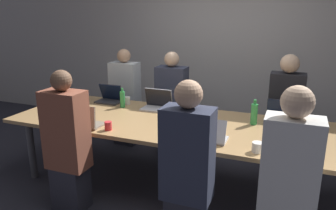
# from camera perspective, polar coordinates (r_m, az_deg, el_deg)

# --- Properties ---
(ground_plane) EXTENTS (24.00, 24.00, 0.00)m
(ground_plane) POSITION_cam_1_polar(r_m,az_deg,el_deg) (3.82, 2.35, -13.94)
(ground_plane) COLOR #2D2D38
(curtain_wall) EXTENTS (12.00, 0.06, 2.80)m
(curtain_wall) POSITION_cam_1_polar(r_m,az_deg,el_deg) (5.26, 9.82, 10.30)
(curtain_wall) COLOR #BCB7B2
(curtain_wall) RESTS_ON ground_plane
(conference_table) EXTENTS (3.78, 1.23, 0.76)m
(conference_table) POSITION_cam_1_polar(r_m,az_deg,el_deg) (3.52, 2.48, -3.95)
(conference_table) COLOR tan
(conference_table) RESTS_ON ground_plane
(laptop_far_left) EXTENTS (0.32, 0.24, 0.23)m
(laptop_far_left) POSITION_cam_1_polar(r_m,az_deg,el_deg) (4.35, -10.04, 1.42)
(laptop_far_left) COLOR #333338
(laptop_far_left) RESTS_ON conference_table
(person_far_left) EXTENTS (0.40, 0.24, 1.40)m
(person_far_left) POSITION_cam_1_polar(r_m,az_deg,el_deg) (4.79, -7.42, 1.01)
(person_far_left) COLOR #2D2D38
(person_far_left) RESTS_ON ground_plane
(cup_far_left) EXTENTS (0.07, 0.07, 0.10)m
(cup_far_left) POSITION_cam_1_polar(r_m,az_deg,el_deg) (4.20, -7.09, 0.76)
(cup_far_left) COLOR white
(cup_far_left) RESTS_ON conference_table
(bottle_far_left) EXTENTS (0.06, 0.06, 0.24)m
(bottle_far_left) POSITION_cam_1_polar(r_m,az_deg,el_deg) (4.07, -7.94, 1.03)
(bottle_far_left) COLOR green
(bottle_far_left) RESTS_ON conference_table
(laptop_far_right) EXTENTS (0.32, 0.23, 0.24)m
(laptop_far_right) POSITION_cam_1_polar(r_m,az_deg,el_deg) (3.70, 19.11, -1.83)
(laptop_far_right) COLOR #333338
(laptop_far_right) RESTS_ON conference_table
(person_far_right) EXTENTS (0.40, 0.24, 1.43)m
(person_far_right) POSITION_cam_1_polar(r_m,az_deg,el_deg) (4.21, 19.64, -1.64)
(person_far_right) COLOR #2D2D38
(person_far_right) RESTS_ON ground_plane
(cup_far_right) EXTENTS (0.09, 0.09, 0.10)m
(cup_far_right) POSITION_cam_1_polar(r_m,az_deg,el_deg) (3.65, 22.81, -2.83)
(cup_far_right) COLOR red
(cup_far_right) RESTS_ON conference_table
(bottle_far_right) EXTENTS (0.07, 0.07, 0.27)m
(bottle_far_right) POSITION_cam_1_polar(r_m,az_deg,el_deg) (3.54, 14.77, -1.50)
(bottle_far_right) COLOR green
(bottle_far_right) RESTS_ON conference_table
(laptop_near_midright) EXTENTS (0.37, 0.22, 0.22)m
(laptop_near_midright) POSITION_cam_1_polar(r_m,az_deg,el_deg) (3.03, 6.76, -5.06)
(laptop_near_midright) COLOR silver
(laptop_near_midright) RESTS_ON conference_table
(person_near_midright) EXTENTS (0.40, 0.24, 1.43)m
(person_near_midright) POSITION_cam_1_polar(r_m,az_deg,el_deg) (2.65, 3.34, -11.29)
(person_near_midright) COLOR #2D2D38
(person_near_midright) RESTS_ON ground_plane
(bottle_near_midright) EXTENTS (0.07, 0.07, 0.21)m
(bottle_near_midright) POSITION_cam_1_polar(r_m,az_deg,el_deg) (3.26, 2.56, -2.90)
(bottle_near_midright) COLOR black
(bottle_near_midright) RESTS_ON conference_table
(laptop_near_left) EXTENTS (0.36, 0.24, 0.25)m
(laptop_near_left) POSITION_cam_1_polar(r_m,az_deg,el_deg) (3.47, -14.50, -2.59)
(laptop_near_left) COLOR gray
(laptop_near_left) RESTS_ON conference_table
(person_near_left) EXTENTS (0.40, 0.24, 1.41)m
(person_near_left) POSITION_cam_1_polar(r_m,az_deg,el_deg) (3.29, -17.15, -6.69)
(person_near_left) COLOR #2D2D38
(person_near_left) RESTS_ON ground_plane
(cup_near_left) EXTENTS (0.07, 0.07, 0.09)m
(cup_near_left) POSITION_cam_1_polar(r_m,az_deg,el_deg) (3.34, -10.37, -3.58)
(cup_near_left) COLOR red
(cup_near_left) RESTS_ON conference_table
(bottle_near_left) EXTENTS (0.06, 0.06, 0.22)m
(bottle_near_left) POSITION_cam_1_polar(r_m,az_deg,el_deg) (3.71, -16.61, -1.13)
(bottle_near_left) COLOR black
(bottle_near_left) RESTS_ON conference_table
(laptop_far_midleft) EXTENTS (0.34, 0.24, 0.24)m
(laptop_far_midleft) POSITION_cam_1_polar(r_m,az_deg,el_deg) (3.98, -1.90, 0.31)
(laptop_far_midleft) COLOR silver
(laptop_far_midleft) RESTS_ON conference_table
(person_far_midleft) EXTENTS (0.40, 0.24, 1.41)m
(person_far_midleft) POSITION_cam_1_polar(r_m,az_deg,el_deg) (4.40, 0.63, -0.15)
(person_far_midleft) COLOR #2D2D38
(person_far_midleft) RESTS_ON ground_plane
(cup_far_midleft) EXTENTS (0.08, 0.08, 0.10)m
(cup_far_midleft) POSITION_cam_1_polar(r_m,az_deg,el_deg) (3.86, 1.49, -0.48)
(cup_far_midleft) COLOR white
(cup_far_midleft) RESTS_ON conference_table
(laptop_near_right) EXTENTS (0.33, 0.24, 0.25)m
(laptop_near_right) POSITION_cam_1_polar(r_m,az_deg,el_deg) (2.87, 21.06, -7.16)
(laptop_near_right) COLOR silver
(laptop_near_right) RESTS_ON conference_table
(person_near_right) EXTENTS (0.40, 0.24, 1.44)m
(person_near_right) POSITION_cam_1_polar(r_m,az_deg,el_deg) (2.59, 20.19, -12.82)
(person_near_right) COLOR #2D2D38
(person_near_right) RESTS_ON ground_plane
(cup_near_right) EXTENTS (0.09, 0.09, 0.09)m
(cup_near_right) POSITION_cam_1_polar(r_m,az_deg,el_deg) (2.89, 15.31, -7.10)
(cup_near_right) COLOR white
(cup_near_right) RESTS_ON conference_table
(stapler) EXTENTS (0.06, 0.15, 0.05)m
(stapler) POSITION_cam_1_polar(r_m,az_deg,el_deg) (3.35, 7.74, -3.70)
(stapler) COLOR black
(stapler) RESTS_ON conference_table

